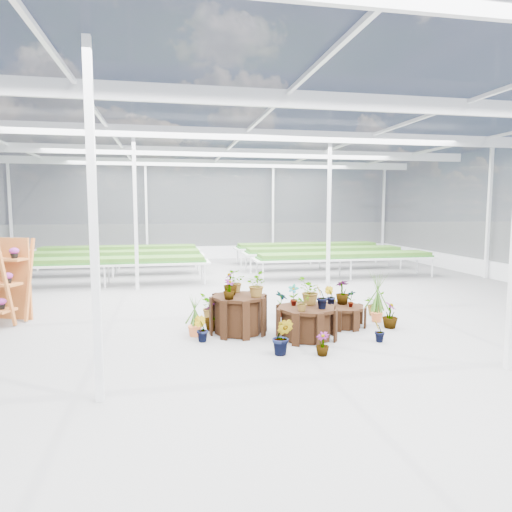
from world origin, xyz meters
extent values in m
plane|color=gray|center=(0.00, 0.00, 0.00)|extent=(24.00, 24.00, 0.00)
cylinder|color=black|center=(-0.76, -1.21, 0.38)|extent=(1.21, 1.21, 0.75)
cylinder|color=black|center=(0.44, -1.81, 0.30)|extent=(1.30, 1.30, 0.60)
cylinder|color=black|center=(1.44, -1.11, 0.21)|extent=(1.15, 1.15, 0.43)
imported|color=#355F1E|center=(-0.91, -1.13, 0.99)|extent=(0.31, 0.31, 0.48)
imported|color=#355F1E|center=(-0.45, -1.38, 0.99)|extent=(0.39, 0.45, 0.48)
imported|color=#355F1E|center=(-0.78, -0.85, 0.97)|extent=(0.51, 0.49, 0.43)
imported|color=#355F1E|center=(-0.99, -1.53, 0.94)|extent=(0.30, 0.30, 0.38)
imported|color=#355F1E|center=(0.24, -1.64, 0.81)|extent=(0.26, 0.23, 0.41)
imported|color=#355F1E|center=(0.66, -2.03, 0.83)|extent=(0.32, 0.31, 0.45)
imported|color=#355F1E|center=(0.57, -1.64, 0.87)|extent=(0.63, 0.63, 0.53)
imported|color=#355F1E|center=(0.27, -2.10, 0.75)|extent=(0.35, 0.34, 0.31)
imported|color=#355F1E|center=(1.20, -1.04, 0.63)|extent=(0.29, 0.29, 0.41)
imported|color=#355F1E|center=(1.59, -1.24, 0.60)|extent=(0.19, 0.13, 0.35)
imported|color=#355F1E|center=(1.52, -0.93, 0.69)|extent=(0.33, 0.33, 0.52)
imported|color=#355F1E|center=(-1.53, -1.65, 0.24)|extent=(0.33, 0.32, 0.48)
imported|color=#355F1E|center=(-1.24, -0.92, 0.29)|extent=(0.46, 0.46, 0.59)
imported|color=#355F1E|center=(-0.24, -2.69, 0.32)|extent=(0.43, 0.40, 0.64)
imported|color=#355F1E|center=(0.41, -2.84, 0.20)|extent=(0.31, 0.31, 0.40)
imported|color=#355F1E|center=(1.68, -2.32, 0.21)|extent=(0.29, 0.28, 0.42)
imported|color=#355F1E|center=(2.36, -1.45, 0.27)|extent=(0.40, 0.40, 0.55)
imported|color=#355F1E|center=(2.53, -0.34, 0.27)|extent=(0.62, 0.64, 0.54)
imported|color=#355F1E|center=(1.49, -0.51, 0.23)|extent=(0.35, 0.35, 0.47)
imported|color=#355F1E|center=(0.40, -0.06, 0.30)|extent=(0.34, 0.38, 0.60)
imported|color=#355F1E|center=(-1.19, -0.12, 0.30)|extent=(0.52, 0.59, 0.61)
camera|label=1|loc=(-2.12, -9.91, 2.48)|focal=32.00mm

